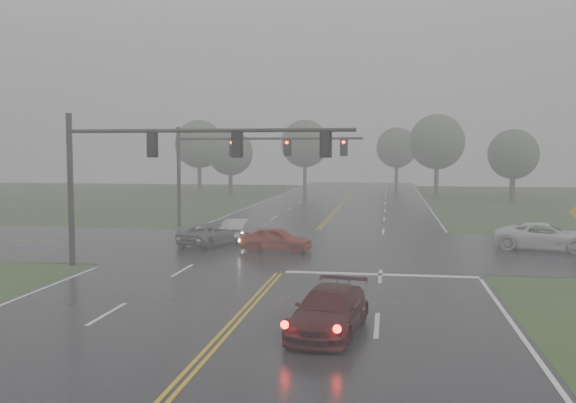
% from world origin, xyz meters
% --- Properties ---
extents(ground, '(180.00, 180.00, 0.00)m').
position_xyz_m(ground, '(0.00, 0.00, 0.00)').
color(ground, '#2C451D').
rests_on(ground, ground).
extents(main_road, '(18.00, 160.00, 0.02)m').
position_xyz_m(main_road, '(0.00, 20.00, 0.00)').
color(main_road, black).
rests_on(main_road, ground).
extents(cross_street, '(120.00, 14.00, 0.02)m').
position_xyz_m(cross_street, '(0.00, 22.00, 0.00)').
color(cross_street, black).
rests_on(cross_street, ground).
extents(stop_bar, '(8.50, 0.50, 0.01)m').
position_xyz_m(stop_bar, '(4.50, 14.40, 0.00)').
color(stop_bar, silver).
rests_on(stop_bar, ground).
extents(sedan_maroon, '(2.48, 4.84, 1.34)m').
position_xyz_m(sedan_maroon, '(3.08, 4.94, 0.00)').
color(sedan_maroon, '#380A0D').
rests_on(sedan_maroon, ground).
extents(sedan_red, '(4.06, 1.87, 1.35)m').
position_xyz_m(sedan_red, '(-1.22, 20.21, 0.00)').
color(sedan_red, '#9B1E0E').
rests_on(sedan_red, ground).
extents(sedan_silver, '(1.63, 4.13, 1.34)m').
position_xyz_m(sedan_silver, '(-4.25, 24.48, 0.00)').
color(sedan_silver, '#A6A8AE').
rests_on(sedan_silver, ground).
extents(car_grey, '(3.57, 5.05, 1.28)m').
position_xyz_m(car_grey, '(-5.36, 22.05, 0.00)').
color(car_grey, '#4D5054').
rests_on(car_grey, ground).
extents(pickup_white, '(5.87, 3.80, 1.50)m').
position_xyz_m(pickup_white, '(13.44, 23.01, 0.00)').
color(pickup_white, white).
rests_on(pickup_white, ground).
extents(signal_gantry_near, '(13.71, 0.32, 7.29)m').
position_xyz_m(signal_gantry_near, '(-5.95, 14.59, 5.14)').
color(signal_gantry_near, black).
rests_on(signal_gantry_near, ground).
extents(signal_gantry_far, '(13.38, 0.37, 7.24)m').
position_xyz_m(signal_gantry_far, '(-6.05, 30.61, 5.10)').
color(signal_gantry_far, black).
rests_on(signal_gantry_far, ground).
extents(tree_nw_a, '(5.49, 5.49, 8.06)m').
position_xyz_m(tree_nw_a, '(-14.23, 62.02, 5.30)').
color(tree_nw_a, '#392E25').
rests_on(tree_nw_a, ground).
extents(tree_ne_a, '(6.91, 6.91, 10.15)m').
position_xyz_m(tree_ne_a, '(10.75, 68.37, 6.68)').
color(tree_ne_a, '#392E25').
rests_on(tree_ne_a, ground).
extents(tree_n_mid, '(6.83, 6.83, 10.03)m').
position_xyz_m(tree_n_mid, '(-7.08, 77.22, 6.60)').
color(tree_n_mid, '#392E25').
rests_on(tree_n_mid, ground).
extents(tree_e_near, '(5.38, 5.38, 7.90)m').
position_xyz_m(tree_e_near, '(18.00, 57.81, 5.18)').
color(tree_e_near, '#392E25').
rests_on(tree_e_near, ground).
extents(tree_nw_b, '(6.74, 6.74, 9.91)m').
position_xyz_m(tree_nw_b, '(-21.38, 72.78, 6.52)').
color(tree_nw_b, '#392E25').
rests_on(tree_nw_b, ground).
extents(tree_n_far, '(6.29, 6.29, 9.24)m').
position_xyz_m(tree_n_far, '(6.01, 87.02, 6.08)').
color(tree_n_far, '#392E25').
rests_on(tree_n_far, ground).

